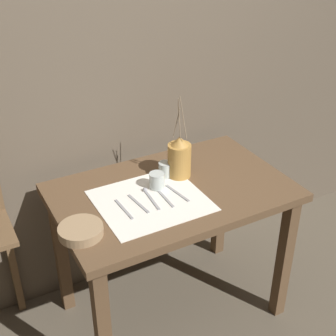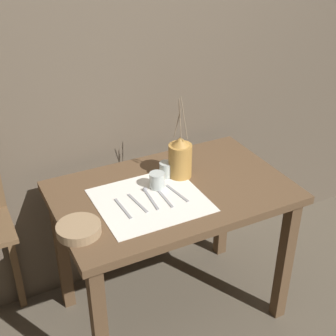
{
  "view_description": "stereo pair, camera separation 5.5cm",
  "coord_description": "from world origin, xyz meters",
  "views": [
    {
      "loc": [
        -0.91,
        -1.63,
        1.97
      ],
      "look_at": [
        -0.02,
        0.0,
        0.9
      ],
      "focal_mm": 50.0,
      "sensor_mm": 36.0,
      "label": 1
    },
    {
      "loc": [
        -0.86,
        -1.65,
        1.97
      ],
      "look_at": [
        -0.02,
        0.0,
        0.9
      ],
      "focal_mm": 50.0,
      "sensor_mm": 36.0,
      "label": 2
    }
  ],
  "objects": [
    {
      "name": "wooden_table",
      "position": [
        0.0,
        0.0,
        0.66
      ],
      "size": [
        1.11,
        0.71,
        0.78
      ],
      "color": "brown",
      "rests_on": "ground_plane"
    },
    {
      "name": "knife_center",
      "position": [
        -0.27,
        -0.05,
        0.79
      ],
      "size": [
        0.02,
        0.17,
        0.0
      ],
      "color": "#939399",
      "rests_on": "wooden_table"
    },
    {
      "name": "stone_wall_back",
      "position": [
        0.0,
        0.46,
        1.2
      ],
      "size": [
        7.0,
        0.06,
        2.4
      ],
      "color": "brown",
      "rests_on": "ground_plane"
    },
    {
      "name": "wooden_bowl",
      "position": [
        -0.49,
        -0.13,
        0.8
      ],
      "size": [
        0.18,
        0.18,
        0.04
      ],
      "color": "#9E7F5B",
      "rests_on": "wooden_table"
    },
    {
      "name": "fork_outer",
      "position": [
        -0.0,
        -0.05,
        0.79
      ],
      "size": [
        0.04,
        0.17,
        0.0
      ],
      "color": "#939399",
      "rests_on": "wooden_table"
    },
    {
      "name": "linen_cloth",
      "position": [
        -0.13,
        -0.04,
        0.78
      ],
      "size": [
        0.48,
        0.43,
        0.0
      ],
      "color": "white",
      "rests_on": "wooden_table"
    },
    {
      "name": "pitcher_with_flowers",
      "position": [
        0.09,
        0.09,
        0.88
      ],
      "size": [
        0.11,
        0.11,
        0.42
      ],
      "color": "#B7843D",
      "rests_on": "wooden_table"
    },
    {
      "name": "glass_tumbler_near",
      "position": [
        -0.06,
        0.04,
        0.82
      ],
      "size": [
        0.07,
        0.07,
        0.08
      ],
      "color": "#B7C1BC",
      "rests_on": "wooden_table"
    },
    {
      "name": "ground_plane",
      "position": [
        0.0,
        0.0,
        0.0
      ],
      "size": [
        12.0,
        12.0,
        0.0
      ],
      "primitive_type": "plane",
      "color": "brown"
    },
    {
      "name": "fork_inner",
      "position": [
        -0.2,
        -0.04,
        0.79
      ],
      "size": [
        0.03,
        0.17,
        0.0
      ],
      "color": "#939399",
      "rests_on": "wooden_table"
    },
    {
      "name": "spoon_outer",
      "position": [
        -0.07,
        -0.0,
        0.79
      ],
      "size": [
        0.02,
        0.18,
        0.02
      ],
      "color": "#939399",
      "rests_on": "wooden_table"
    },
    {
      "name": "glass_tumbler_far",
      "position": [
        0.03,
        0.12,
        0.82
      ],
      "size": [
        0.07,
        0.07,
        0.07
      ],
      "color": "#B7C1BC",
      "rests_on": "wooden_table"
    },
    {
      "name": "spoon_inner",
      "position": [
        -0.13,
        0.01,
        0.79
      ],
      "size": [
        0.03,
        0.18,
        0.02
      ],
      "color": "#939399",
      "rests_on": "wooden_table"
    }
  ]
}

